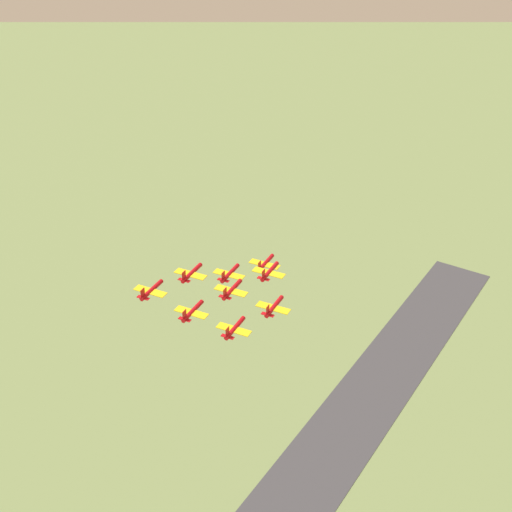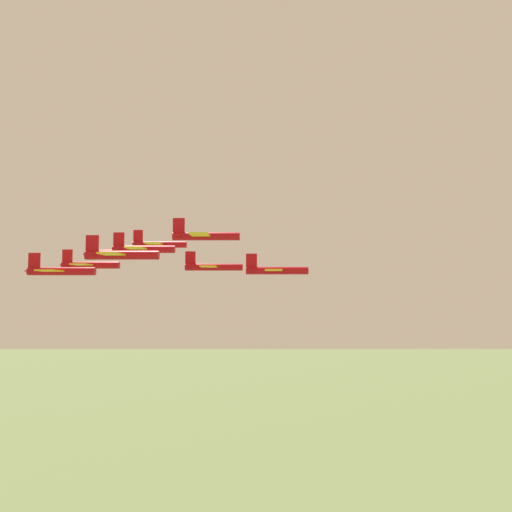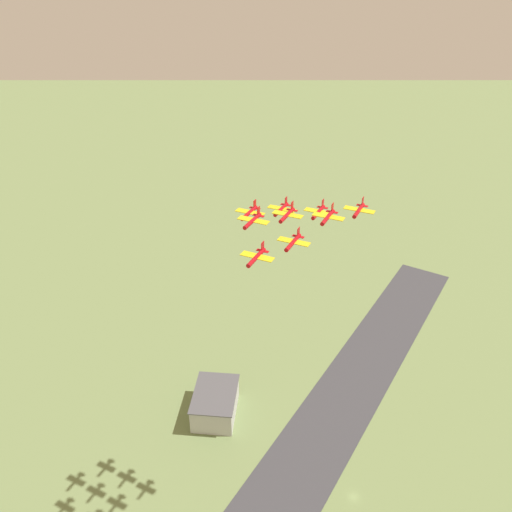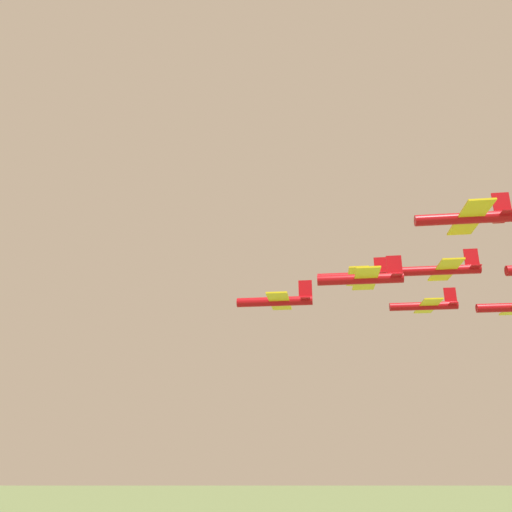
{
  "view_description": "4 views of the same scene",
  "coord_description": "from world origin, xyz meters",
  "px_view_note": "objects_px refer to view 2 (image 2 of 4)",
  "views": [
    {
      "loc": [
        154.88,
        54.4,
        233.86
      ],
      "look_at": [
        -17.38,
        36.48,
        129.61
      ],
      "focal_mm": 50.0,
      "sensor_mm": 36.0,
      "label": 1
    },
    {
      "loc": [
        8.06,
        111.4,
        122.55
      ],
      "look_at": [
        -16.39,
        41.81,
        127.25
      ],
      "focal_mm": 35.0,
      "sensor_mm": 36.0,
      "label": 2
    },
    {
      "loc": [
        -133.71,
        28.03,
        190.62
      ],
      "look_at": [
        -19.52,
        39.08,
        124.89
      ],
      "focal_mm": 35.0,
      "sensor_mm": 36.0,
      "label": 3
    },
    {
      "loc": [
        -36.6,
        -21.77,
        109.84
      ],
      "look_at": [
        -22.99,
        40.57,
        131.85
      ],
      "focal_mm": 35.0,
      "sensor_mm": 36.0,
      "label": 4
    }
  ],
  "objects_px": {
    "jet_0": "(275,270)",
    "jet_7": "(88,265)",
    "jet_1": "(212,267)",
    "jet_4": "(142,249)",
    "jet_6": "(110,252)",
    "jet_3": "(158,244)",
    "jet_2": "(204,236)",
    "jet_8": "(59,271)",
    "jet_5": "(119,255)"
  },
  "relations": [
    {
      "from": "jet_1",
      "to": "jet_8",
      "type": "bearing_deg",
      "value": -59.53
    },
    {
      "from": "jet_4",
      "to": "jet_5",
      "type": "xyz_separation_m",
      "value": [
        4.18,
        11.59,
        -1.73
      ]
    },
    {
      "from": "jet_2",
      "to": "jet_3",
      "type": "height_order",
      "value": "jet_3"
    },
    {
      "from": "jet_1",
      "to": "jet_5",
      "type": "relative_size",
      "value": 1.0
    },
    {
      "from": "jet_1",
      "to": "jet_6",
      "type": "distance_m",
      "value": 24.53
    },
    {
      "from": "jet_5",
      "to": "jet_8",
      "type": "xyz_separation_m",
      "value": [
        7.76,
        -9.35,
        -1.92
      ]
    },
    {
      "from": "jet_2",
      "to": "jet_7",
      "type": "bearing_deg",
      "value": -120.47
    },
    {
      "from": "jet_5",
      "to": "jet_3",
      "type": "bearing_deg",
      "value": 180.0
    },
    {
      "from": "jet_2",
      "to": "jet_8",
      "type": "distance_m",
      "value": 21.55
    },
    {
      "from": "jet_1",
      "to": "jet_4",
      "type": "height_order",
      "value": "jet_4"
    },
    {
      "from": "jet_2",
      "to": "jet_5",
      "type": "distance_m",
      "value": 12.55
    },
    {
      "from": "jet_5",
      "to": "jet_7",
      "type": "height_order",
      "value": "jet_5"
    },
    {
      "from": "jet_2",
      "to": "jet_6",
      "type": "bearing_deg",
      "value": -139.64
    },
    {
      "from": "jet_4",
      "to": "jet_7",
      "type": "bearing_deg",
      "value": -120.47
    },
    {
      "from": "jet_0",
      "to": "jet_7",
      "type": "bearing_deg",
      "value": -101.09
    },
    {
      "from": "jet_5",
      "to": "jet_7",
      "type": "relative_size",
      "value": 1.0
    },
    {
      "from": "jet_1",
      "to": "jet_2",
      "type": "relative_size",
      "value": 1.0
    },
    {
      "from": "jet_0",
      "to": "jet_1",
      "type": "relative_size",
      "value": 1.0
    },
    {
      "from": "jet_7",
      "to": "jet_8",
      "type": "distance_m",
      "value": 12.41
    },
    {
      "from": "jet_7",
      "to": "jet_6",
      "type": "bearing_deg",
      "value": 180.0
    },
    {
      "from": "jet_0",
      "to": "jet_3",
      "type": "xyz_separation_m",
      "value": [
        15.52,
        -18.7,
        5.19
      ]
    },
    {
      "from": "jet_1",
      "to": "jet_6",
      "type": "xyz_separation_m",
      "value": [
        15.52,
        -18.7,
        3.34
      ]
    },
    {
      "from": "jet_0",
      "to": "jet_7",
      "type": "height_order",
      "value": "jet_7"
    },
    {
      "from": "jet_4",
      "to": "jet_7",
      "type": "height_order",
      "value": "jet_4"
    },
    {
      "from": "jet_0",
      "to": "jet_8",
      "type": "distance_m",
      "value": 32.02
    },
    {
      "from": "jet_2",
      "to": "jet_3",
      "type": "distance_m",
      "value": 21.25
    },
    {
      "from": "jet_5",
      "to": "jet_8",
      "type": "relative_size",
      "value": 1.0
    },
    {
      "from": "jet_2",
      "to": "jet_5",
      "type": "height_order",
      "value": "jet_2"
    },
    {
      "from": "jet_6",
      "to": "jet_2",
      "type": "bearing_deg",
      "value": 40.36
    },
    {
      "from": "jet_4",
      "to": "jet_7",
      "type": "distance_m",
      "value": 12.35
    },
    {
      "from": "jet_4",
      "to": "jet_6",
      "type": "distance_m",
      "value": 21.26
    },
    {
      "from": "jet_0",
      "to": "jet_8",
      "type": "xyz_separation_m",
      "value": [
        31.65,
        -4.87,
        -0.29
      ]
    },
    {
      "from": "jet_0",
      "to": "jet_1",
      "type": "xyz_separation_m",
      "value": [
        7.76,
        -9.35,
        0.81
      ]
    },
    {
      "from": "jet_4",
      "to": "jet_3",
      "type": "bearing_deg",
      "value": 180.0
    },
    {
      "from": "jet_2",
      "to": "jet_4",
      "type": "xyz_separation_m",
      "value": [
        7.76,
        -9.35,
        -1.41
      ]
    },
    {
      "from": "jet_2",
      "to": "jet_4",
      "type": "relative_size",
      "value": 1.0
    },
    {
      "from": "jet_0",
      "to": "jet_3",
      "type": "bearing_deg",
      "value": -120.47
    },
    {
      "from": "jet_4",
      "to": "jet_8",
      "type": "bearing_deg",
      "value": -59.53
    },
    {
      "from": "jet_1",
      "to": "jet_8",
      "type": "relative_size",
      "value": 1.0
    },
    {
      "from": "jet_6",
      "to": "jet_0",
      "type": "bearing_deg",
      "value": 59.53
    },
    {
      "from": "jet_3",
      "to": "jet_6",
      "type": "bearing_deg",
      "value": -120.47
    },
    {
      "from": "jet_0",
      "to": "jet_3",
      "type": "distance_m",
      "value": 24.85
    },
    {
      "from": "jet_4",
      "to": "jet_1",
      "type": "bearing_deg",
      "value": 120.47
    },
    {
      "from": "jet_1",
      "to": "jet_2",
      "type": "xyz_separation_m",
      "value": [
        4.18,
        11.59,
        3.96
      ]
    },
    {
      "from": "jet_2",
      "to": "jet_0",
      "type": "bearing_deg",
      "value": 120.47
    },
    {
      "from": "jet_0",
      "to": "jet_4",
      "type": "height_order",
      "value": "jet_4"
    },
    {
      "from": "jet_0",
      "to": "jet_6",
      "type": "distance_m",
      "value": 36.69
    },
    {
      "from": "jet_1",
      "to": "jet_7",
      "type": "distance_m",
      "value": 20.95
    },
    {
      "from": "jet_1",
      "to": "jet_8",
      "type": "distance_m",
      "value": 24.33
    },
    {
      "from": "jet_1",
      "to": "jet_3",
      "type": "distance_m",
      "value": 12.92
    }
  ]
}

